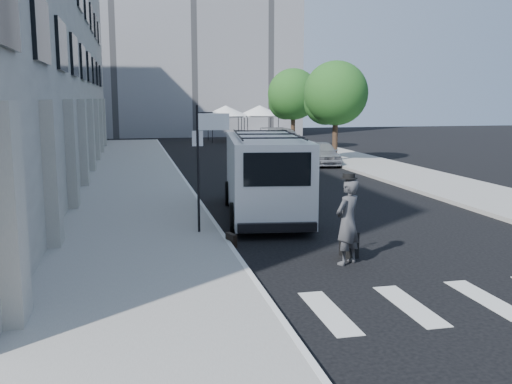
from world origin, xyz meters
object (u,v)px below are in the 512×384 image
briefcase (231,240)px  parked_car_c (283,139)px  businessman (348,222)px  parked_car_b (285,142)px  parked_car_a (322,153)px  cargo_van (265,175)px  suitcase (349,244)px

briefcase → parked_car_c: size_ratio=0.08×
businessman → parked_car_c: (6.35, 28.99, -0.20)m
parked_car_b → briefcase: bearing=-104.8°
briefcase → parked_car_a: 18.93m
briefcase → cargo_van: bearing=46.8°
suitcase → parked_car_a: parked_car_a is taller
cargo_van → businessman: bearing=-76.8°
suitcase → parked_car_b: size_ratio=0.29×
parked_car_b → parked_car_c: bearing=81.8°
businessman → suitcase: size_ratio=1.66×
cargo_van → suitcase: bearing=-73.2°
businessman → parked_car_c: 29.68m
cargo_van → parked_car_c: (6.92, 23.12, -0.53)m
cargo_van → parked_car_b: bearing=80.7°
briefcase → cargo_van: size_ratio=0.06×
suitcase → parked_car_a: size_ratio=0.30×
suitcase → businessman: bearing=-132.3°
businessman → cargo_van: 5.91m
businessman → briefcase: 3.32m
briefcase → suitcase: size_ratio=0.36×
parked_car_b → parked_car_a: bearing=-86.9°
parked_car_b → businessman: bearing=-98.9°
businessman → suitcase: businessman is taller
cargo_van → parked_car_c: cargo_van is taller
parked_car_a → businessman: bearing=-102.0°
businessman → parked_car_a: (5.98, 19.17, -0.32)m
briefcase → parked_car_b: parked_car_b is taller
businessman → parked_car_a: size_ratio=0.50×
briefcase → parked_car_a: bearing=46.4°
businessman → briefcase: bearing=-75.6°
businessman → briefcase: (-2.35, 2.18, -0.84)m
businessman → parked_car_b: size_ratio=0.47×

